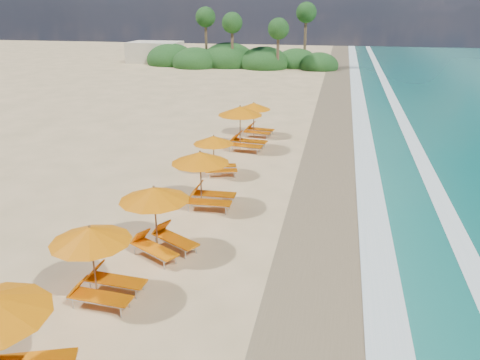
# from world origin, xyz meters

# --- Properties ---
(ground) EXTENTS (160.00, 160.00, 0.00)m
(ground) POSITION_xyz_m (0.00, 0.00, 0.00)
(ground) COLOR #DBB680
(ground) RESTS_ON ground
(wet_sand) EXTENTS (4.00, 160.00, 0.01)m
(wet_sand) POSITION_xyz_m (4.00, 0.00, 0.01)
(wet_sand) COLOR #806A4C
(wet_sand) RESTS_ON ground
(surf_foam) EXTENTS (4.00, 160.00, 0.01)m
(surf_foam) POSITION_xyz_m (6.70, 0.00, 0.03)
(surf_foam) COLOR white
(surf_foam) RESTS_ON ground
(station_0) EXTENTS (3.45, 3.39, 2.69)m
(station_0) POSITION_xyz_m (-2.82, -11.33, 1.51)
(station_0) COLOR olive
(station_0) RESTS_ON ground
(station_1) EXTENTS (2.65, 2.47, 2.35)m
(station_1) POSITION_xyz_m (-2.60, -7.47, 1.32)
(station_1) COLOR olive
(station_1) RESTS_ON ground
(station_2) EXTENTS (3.27, 3.27, 2.44)m
(station_2) POSITION_xyz_m (-1.90, -4.46, 1.37)
(station_2) COLOR olive
(station_2) RESTS_ON ground
(station_3) EXTENTS (2.68, 2.48, 2.47)m
(station_3) POSITION_xyz_m (-1.43, -0.25, 1.39)
(station_3) COLOR olive
(station_3) RESTS_ON ground
(station_4) EXTENTS (2.58, 2.50, 2.06)m
(station_4) POSITION_xyz_m (-1.95, 3.78, 1.15)
(station_4) COLOR olive
(station_4) RESTS_ON ground
(station_5) EXTENTS (3.06, 2.89, 2.63)m
(station_5) POSITION_xyz_m (-1.50, 8.31, 1.47)
(station_5) COLOR olive
(station_5) RESTS_ON ground
(station_6) EXTENTS (2.59, 2.45, 2.20)m
(station_6) POSITION_xyz_m (-1.29, 11.53, 1.23)
(station_6) COLOR olive
(station_6) RESTS_ON ground
(treeline) EXTENTS (25.80, 8.80, 9.74)m
(treeline) POSITION_xyz_m (-9.94, 45.51, 1.00)
(treeline) COLOR #163D14
(treeline) RESTS_ON ground
(beach_building) EXTENTS (7.00, 5.00, 2.80)m
(beach_building) POSITION_xyz_m (-22.00, 48.00, 1.40)
(beach_building) COLOR beige
(beach_building) RESTS_ON ground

